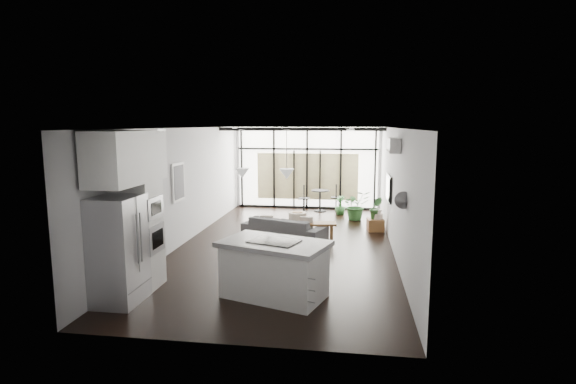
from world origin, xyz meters
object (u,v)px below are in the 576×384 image
(sofa, at_px, (284,225))
(pouf, at_px, (297,219))
(island, at_px, (274,269))
(fridge, at_px, (118,250))
(milk_can, at_px, (377,220))
(console_bench, at_px, (306,232))
(tv, at_px, (389,188))

(sofa, xyz_separation_m, pouf, (0.13, 1.64, -0.20))
(island, bearing_deg, sofa, 114.51)
(fridge, relative_size, milk_can, 2.97)
(island, distance_m, pouf, 5.30)
(island, xyz_separation_m, pouf, (-0.25, 5.29, -0.27))
(console_bench, bearing_deg, tv, 10.10)
(island, distance_m, tv, 4.86)
(island, height_order, pouf, island)
(island, xyz_separation_m, sofa, (-0.39, 3.64, -0.07))
(fridge, distance_m, console_bench, 5.01)
(island, xyz_separation_m, fridge, (-2.44, -0.58, 0.40))
(tv, bearing_deg, pouf, 157.28)
(sofa, height_order, console_bench, sofa)
(console_bench, xyz_separation_m, tv, (2.03, 0.61, 1.06))
(island, xyz_separation_m, milk_can, (1.97, 5.11, -0.18))
(console_bench, relative_size, milk_can, 2.54)
(island, distance_m, sofa, 3.67)
(island, relative_size, console_bench, 1.17)
(fridge, bearing_deg, sofa, 64.03)
(pouf, bearing_deg, tv, -22.72)
(console_bench, height_order, pouf, console_bench)
(fridge, relative_size, tv, 1.59)
(pouf, relative_size, tv, 0.47)
(island, xyz_separation_m, tv, (2.18, 4.27, 0.82))
(milk_can, distance_m, tv, 1.33)
(fridge, height_order, sofa, fridge)
(sofa, bearing_deg, tv, -146.36)
(fridge, bearing_deg, milk_can, 52.21)
(sofa, bearing_deg, pouf, -74.58)
(fridge, distance_m, tv, 6.71)
(fridge, relative_size, sofa, 0.84)
(island, height_order, sofa, island)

